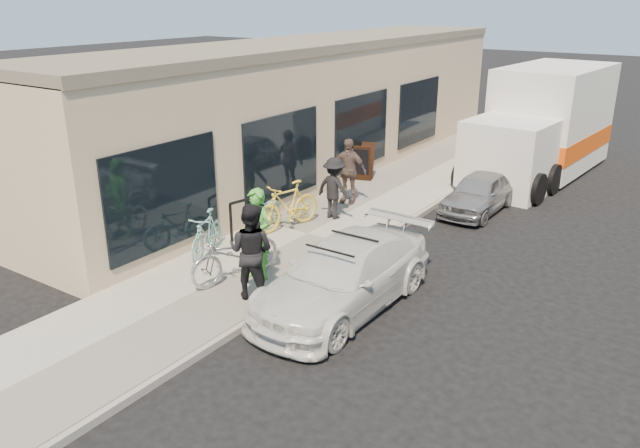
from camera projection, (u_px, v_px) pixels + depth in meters
The scene contains 17 objects.
ground at pixel (302, 311), 11.54m from camera, with size 120.00×120.00×0.00m, color black.
sidewalk at pixel (307, 236), 14.90m from camera, with size 3.00×34.00×0.15m, color #A39F93.
curb at pixel (363, 250), 14.09m from camera, with size 0.12×34.00×0.13m, color gray.
storefront at pixel (314, 108), 19.78m from camera, with size 3.60×20.00×4.22m.
bike_rack at pixel (242, 215), 14.36m from camera, with size 0.20×0.66×0.95m.
sandwich_board at pixel (361, 162), 19.01m from camera, with size 0.85×0.86×1.11m.
sedan_white at pixel (344, 276), 11.47m from camera, with size 1.90×4.43×1.31m.
sedan_silver at pixel (479, 193), 16.64m from camera, with size 1.25×3.10×1.06m, color gray.
moving_truck at pixel (544, 128), 19.97m from camera, with size 3.10×7.06×3.38m.
tandem_bike at pixel (236, 254), 12.29m from camera, with size 0.72×2.05×1.08m, color silver.
woman_rider at pixel (257, 235), 12.22m from camera, with size 0.68×0.44×1.86m, color green.
man_standing at pixel (251, 251), 11.45m from camera, with size 0.89×0.70×1.84m, color black.
cruiser_bike_a at pixel (206, 234), 13.44m from camera, with size 0.47×1.65×0.99m, color #7EBCB2.
cruiser_bike_b at pixel (268, 212), 14.98m from camera, with size 0.57×1.64×0.86m, color #7EBCB2.
cruiser_bike_c at pixel (288, 206), 15.02m from camera, with size 0.54×1.91×1.15m, color yellow.
bystander_a at pixel (334, 188), 15.65m from camera, with size 1.01×0.58×1.57m, color black.
bystander_b at pixel (348, 171), 16.81m from camera, with size 1.04×0.43×1.77m, color brown.
Camera 1 is at (6.03, -8.33, 5.49)m, focal length 35.00 mm.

